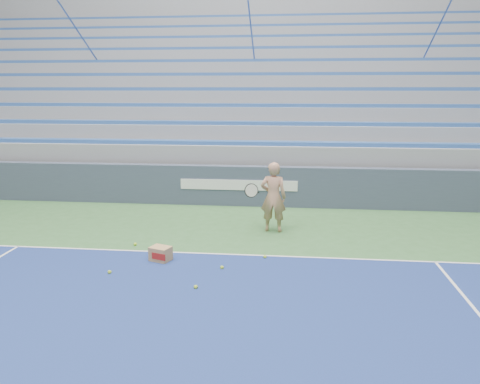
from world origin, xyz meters
name	(u,v)px	position (x,y,z in m)	size (l,w,h in m)	color
sponsor_barrier	(239,186)	(0.00, 15.88, 0.55)	(30.00, 0.32, 1.10)	#3A4358
bleachers	(255,110)	(0.00, 21.60, 2.36)	(31.00, 9.15, 7.30)	gray
tennis_player	(273,197)	(1.02, 13.53, 0.80)	(0.91, 0.83, 1.59)	tan
ball_box	(161,254)	(-1.00, 11.43, 0.14)	(0.44, 0.39, 0.28)	#AB8352
tennis_ball_0	(265,257)	(0.94, 11.76, 0.03)	(0.07, 0.07, 0.07)	#B0D12A
tennis_ball_1	(222,267)	(0.21, 11.14, 0.03)	(0.07, 0.07, 0.07)	#B0D12A
tennis_ball_2	(196,287)	(-0.09, 10.26, 0.03)	(0.07, 0.07, 0.07)	#B0D12A
tennis_ball_3	(135,244)	(-1.76, 12.22, 0.03)	(0.07, 0.07, 0.07)	#B0D12A
tennis_ball_4	(110,272)	(-1.71, 10.71, 0.03)	(0.07, 0.07, 0.07)	#B0D12A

